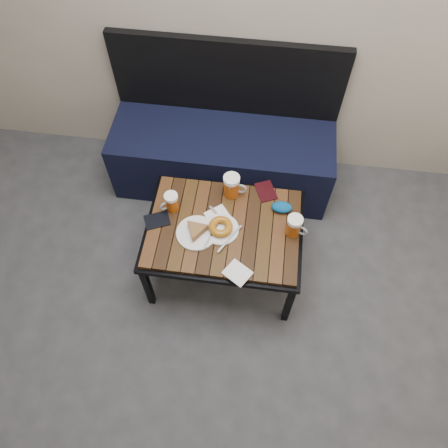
# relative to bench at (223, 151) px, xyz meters

# --- Properties ---
(room_shell) EXTENTS (4.00, 4.00, 4.00)m
(room_shell) POSITION_rel_bench_xyz_m (-0.02, -1.26, 1.48)
(room_shell) COLOR gray
(room_shell) RESTS_ON ground
(bench) EXTENTS (1.40, 0.50, 0.95)m
(bench) POSITION_rel_bench_xyz_m (0.00, 0.00, 0.00)
(bench) COLOR black
(bench) RESTS_ON ground
(cafe_table) EXTENTS (0.84, 0.62, 0.47)m
(cafe_table) POSITION_rel_bench_xyz_m (0.10, -0.70, 0.16)
(cafe_table) COLOR black
(cafe_table) RESTS_ON ground
(beer_mug_left) EXTENTS (0.11, 0.10, 0.12)m
(beer_mug_left) POSITION_rel_bench_xyz_m (-0.19, -0.62, 0.26)
(beer_mug_left) COLOR #9E420C
(beer_mug_left) RESTS_ON cafe_table
(beer_mug_centre) EXTENTS (0.13, 0.09, 0.14)m
(beer_mug_centre) POSITION_rel_bench_xyz_m (0.11, -0.48, 0.27)
(beer_mug_centre) COLOR #9E420C
(beer_mug_centre) RESTS_ON cafe_table
(beer_mug_right) EXTENTS (0.12, 0.10, 0.13)m
(beer_mug_right) POSITION_rel_bench_xyz_m (0.46, -0.69, 0.26)
(beer_mug_right) COLOR #9E420C
(beer_mug_right) RESTS_ON cafe_table
(plate_pie) EXTENTS (0.21, 0.21, 0.06)m
(plate_pie) POSITION_rel_bench_xyz_m (-0.04, -0.76, 0.22)
(plate_pie) COLOR white
(plate_pie) RESTS_ON cafe_table
(plate_bagel) EXTENTS (0.21, 0.24, 0.05)m
(plate_bagel) POSITION_rel_bench_xyz_m (0.09, -0.72, 0.22)
(plate_bagel) COLOR white
(plate_bagel) RESTS_ON cafe_table
(napkin_left) EXTENTS (0.16, 0.16, 0.01)m
(napkin_left) POSITION_rel_bench_xyz_m (0.06, -0.64, 0.20)
(napkin_left) COLOR white
(napkin_left) RESTS_ON cafe_table
(napkin_right) EXTENTS (0.16, 0.15, 0.01)m
(napkin_right) POSITION_rel_bench_xyz_m (0.20, -0.96, 0.20)
(napkin_right) COLOR white
(napkin_right) RESTS_ON cafe_table
(passport_navy) EXTENTS (0.16, 0.14, 0.01)m
(passport_navy) POSITION_rel_bench_xyz_m (-0.26, -0.71, 0.20)
(passport_navy) COLOR black
(passport_navy) RESTS_ON cafe_table
(passport_burgundy) EXTENTS (0.14, 0.16, 0.01)m
(passport_burgundy) POSITION_rel_bench_xyz_m (0.30, -0.44, 0.20)
(passport_burgundy) COLOR black
(passport_burgundy) RESTS_ON cafe_table
(knit_pouch) EXTENTS (0.11, 0.08, 0.05)m
(knit_pouch) POSITION_rel_bench_xyz_m (0.39, -0.55, 0.22)
(knit_pouch) COLOR navy
(knit_pouch) RESTS_ON cafe_table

